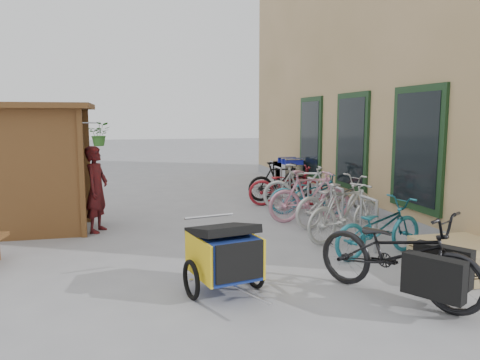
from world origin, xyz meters
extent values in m
plane|color=gray|center=(0.00, 0.00, 0.00)|extent=(80.00, 80.00, 0.00)
cube|color=tan|center=(6.50, 4.50, 3.50)|extent=(6.00, 13.00, 7.00)
cube|color=gray|center=(3.58, 4.50, 0.15)|extent=(0.18, 13.00, 0.30)
cube|color=#163218|center=(3.47, 0.50, 1.60)|extent=(0.06, 1.50, 2.20)
cube|color=black|center=(3.44, 0.50, 1.60)|extent=(0.02, 1.25, 1.95)
cube|color=#163218|center=(3.47, 3.00, 1.60)|extent=(0.06, 1.50, 2.20)
cube|color=black|center=(3.44, 3.00, 1.60)|extent=(0.02, 1.25, 1.95)
cube|color=#163218|center=(3.47, 5.50, 1.60)|extent=(0.06, 1.50, 2.20)
cube|color=black|center=(3.44, 5.50, 1.60)|extent=(0.02, 1.25, 1.95)
cube|color=brown|center=(-2.30, 1.85, 1.15)|extent=(0.09, 0.09, 2.30)
cube|color=brown|center=(-2.30, 3.15, 1.15)|extent=(0.09, 0.09, 2.30)
cube|color=brown|center=(-3.20, 1.88, 1.15)|extent=(1.80, 0.05, 2.30)
cube|color=brown|center=(-3.20, 3.12, 1.15)|extent=(1.80, 0.05, 2.30)
cube|color=brown|center=(-3.20, 2.50, 2.35)|extent=(2.15, 1.65, 0.10)
cube|color=brown|center=(-3.40, 2.50, 0.90)|extent=(1.30, 1.15, 0.04)
cube|color=brown|center=(-3.40, 2.50, 1.50)|extent=(1.30, 1.15, 0.04)
cylinder|color=#A5A8AD|center=(-2.12, 1.85, 2.05)|extent=(0.36, 0.02, 0.02)
imported|color=#306824|center=(-1.97, 1.85, 1.85)|extent=(0.38, 0.33, 0.42)
cylinder|color=#A5A8AD|center=(2.30, -0.25, 0.42)|extent=(0.05, 0.05, 0.84)
cylinder|color=#A5A8AD|center=(2.30, 0.25, 0.42)|extent=(0.05, 0.05, 0.84)
cylinder|color=#A5A8AD|center=(2.30, 0.00, 0.84)|extent=(0.05, 0.50, 0.05)
cylinder|color=#A5A8AD|center=(2.30, 0.95, 0.42)|extent=(0.05, 0.05, 0.84)
cylinder|color=#A5A8AD|center=(2.30, 1.45, 0.42)|extent=(0.05, 0.05, 0.84)
cylinder|color=#A5A8AD|center=(2.30, 1.20, 0.84)|extent=(0.05, 0.50, 0.05)
cylinder|color=#A5A8AD|center=(2.30, 2.15, 0.42)|extent=(0.05, 0.05, 0.84)
cylinder|color=#A5A8AD|center=(2.30, 2.65, 0.42)|extent=(0.05, 0.05, 0.84)
cylinder|color=#A5A8AD|center=(2.30, 2.40, 0.84)|extent=(0.05, 0.50, 0.05)
cylinder|color=#A5A8AD|center=(2.30, 3.35, 0.42)|extent=(0.05, 0.05, 0.84)
cylinder|color=#A5A8AD|center=(2.30, 3.85, 0.42)|extent=(0.05, 0.05, 0.84)
cylinder|color=#A5A8AD|center=(2.30, 3.60, 0.84)|extent=(0.05, 0.50, 0.05)
cylinder|color=#A5A8AD|center=(2.30, 4.55, 0.42)|extent=(0.05, 0.05, 0.84)
cylinder|color=#A5A8AD|center=(2.30, 5.05, 0.42)|extent=(0.05, 0.05, 0.84)
cylinder|color=#A5A8AD|center=(2.30, 4.80, 0.84)|extent=(0.05, 0.50, 0.05)
cube|color=tan|center=(3.00, -1.40, 0.07)|extent=(1.00, 1.20, 0.12)
cube|color=tan|center=(3.00, -1.40, 0.21)|extent=(1.00, 1.20, 0.12)
cube|color=tan|center=(3.00, -1.40, 0.35)|extent=(1.00, 1.20, 0.12)
cube|color=silver|center=(3.00, 5.91, 0.57)|extent=(0.53, 0.81, 0.50)
cube|color=#1A23AD|center=(3.00, 5.50, 0.91)|extent=(0.53, 0.04, 0.17)
cylinder|color=silver|center=(3.00, 5.47, 0.98)|extent=(0.56, 0.03, 0.03)
cylinder|color=black|center=(2.79, 5.57, 0.06)|extent=(0.04, 0.11, 0.11)
cube|color=silver|center=(3.00, 6.24, 0.57)|extent=(0.53, 0.81, 0.50)
cube|color=#1A23AD|center=(3.00, 5.83, 0.91)|extent=(0.53, 0.04, 0.17)
cylinder|color=silver|center=(3.00, 5.80, 0.98)|extent=(0.56, 0.03, 0.03)
cylinder|color=black|center=(2.79, 5.91, 0.06)|extent=(0.04, 0.11, 0.11)
cube|color=silver|center=(3.00, 6.58, 0.57)|extent=(0.53, 0.81, 0.50)
cube|color=#1A23AD|center=(3.00, 6.17, 0.91)|extent=(0.53, 0.04, 0.17)
cylinder|color=silver|center=(3.00, 6.14, 0.98)|extent=(0.56, 0.03, 0.03)
cylinder|color=black|center=(2.79, 6.24, 0.06)|extent=(0.04, 0.11, 0.11)
cube|color=navy|center=(-0.37, -1.35, 0.48)|extent=(0.81, 0.96, 0.49)
cube|color=yellow|center=(-0.70, -1.43, 0.48)|extent=(0.22, 0.82, 0.49)
cube|color=yellow|center=(-0.05, -1.27, 0.48)|extent=(0.22, 0.82, 0.49)
cube|color=black|center=(-0.28, -1.78, 0.51)|extent=(0.58, 0.16, 0.45)
cube|color=black|center=(-0.39, -1.30, 0.78)|extent=(0.86, 0.94, 0.24)
torus|color=black|center=(-0.79, -1.45, 0.22)|extent=(0.17, 0.49, 0.49)
torus|color=black|center=(0.04, -1.25, 0.22)|extent=(0.17, 0.49, 0.49)
cylinder|color=#B7B7BC|center=(-0.21, -2.05, 0.22)|extent=(0.19, 0.70, 0.03)
cylinder|color=#B7B7BC|center=(-0.48, -0.90, 0.87)|extent=(0.66, 0.18, 0.03)
imported|color=black|center=(1.59, -1.98, 0.54)|extent=(1.70, 2.14, 1.09)
cube|color=black|center=(1.66, -2.58, 0.45)|extent=(0.49, 0.65, 0.45)
cube|color=black|center=(2.04, -2.24, 0.45)|extent=(0.49, 0.65, 0.45)
cube|color=#DD5314|center=(1.85, -2.41, 0.50)|extent=(0.20, 0.22, 0.12)
imported|color=maroon|center=(-2.09, 2.23, 0.81)|extent=(0.57, 0.69, 1.62)
imported|color=teal|center=(2.26, -0.41, 0.45)|extent=(1.83, 1.04, 0.91)
imported|color=#BBBBB7|center=(2.15, 0.53, 0.52)|extent=(1.79, 1.02, 1.04)
imported|color=#BBBBB7|center=(2.46, 1.65, 0.50)|extent=(2.02, 1.17, 1.00)
imported|color=#CC849B|center=(2.13, 2.11, 0.54)|extent=(1.80, 0.52, 1.08)
imported|color=teal|center=(2.40, 2.81, 0.46)|extent=(1.86, 0.97, 0.93)
imported|color=#BBBBB7|center=(2.37, 3.20, 0.54)|extent=(1.88, 1.09, 1.09)
imported|color=maroon|center=(2.24, 3.93, 0.49)|extent=(1.95, 0.97, 0.98)
imported|color=black|center=(2.29, 4.59, 0.51)|extent=(1.70, 0.55, 1.01)
camera|label=1|loc=(-1.45, -6.79, 2.15)|focal=35.00mm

